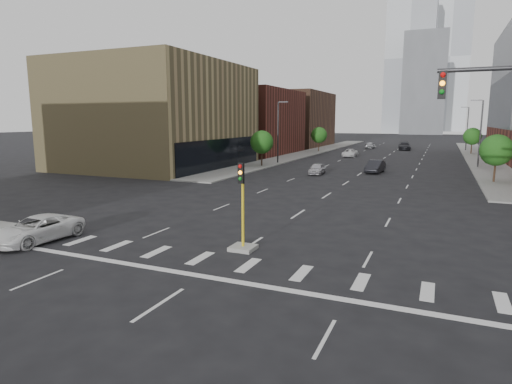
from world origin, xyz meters
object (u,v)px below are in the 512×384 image
Objects in this scene: car_near_left at (317,169)px; parked_minivan at (37,229)px; car_distant at (370,145)px; car_mid_right at (375,167)px; car_deep_right at (404,146)px; median_traffic_signal at (243,231)px; car_far_left at (350,153)px.

parked_minivan is (-6.09, -33.82, 0.01)m from car_near_left.
car_distant reaches higher than car_near_left.
car_deep_right is at bearing 94.95° from car_mid_right.
car_deep_right is 7.71m from car_distant.
median_traffic_signal reaches higher than car_near_left.
car_distant reaches higher than parked_minivan.
car_mid_right is 0.95× the size of parked_minivan.
car_mid_right is 23.20m from car_far_left.
median_traffic_signal is 0.94× the size of car_mid_right.
car_deep_right reaches higher than car_distant.
car_distant is (-1.35, 49.69, 0.07)m from car_near_left.
car_distant is (-0.05, 23.37, 0.06)m from car_far_left.
car_far_left is at bearing -115.54° from car_deep_right.
car_near_left is 0.67× the size of car_deep_right.
car_distant is at bearing 88.80° from parked_minivan.
median_traffic_signal is 80.77m from car_distant.
car_mid_right is 0.80× the size of car_deep_right.
car_far_left is 0.99× the size of parked_minivan.
parked_minivan is (-12.26, -81.78, -0.16)m from car_deep_right.
median_traffic_signal is 11.17m from parked_minivan.
median_traffic_signal is 1.02× the size of car_distant.
car_near_left is 34.37m from parked_minivan.
parked_minivan is at bearing -96.65° from car_far_left.
car_far_left is 22.90m from car_deep_right.
car_deep_right is 1.19× the size of parked_minivan.
car_mid_right is at bearing 87.56° from median_traffic_signal.
car_mid_right reaches higher than parked_minivan.
car_mid_right is at bearing -73.31° from car_far_left.
car_near_left is at bearing -89.27° from car_far_left.
median_traffic_signal is at bearing -85.68° from car_distant.
car_deep_right is at bearing 79.80° from car_near_left.
car_mid_right is (6.17, 4.35, 0.10)m from car_near_left.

